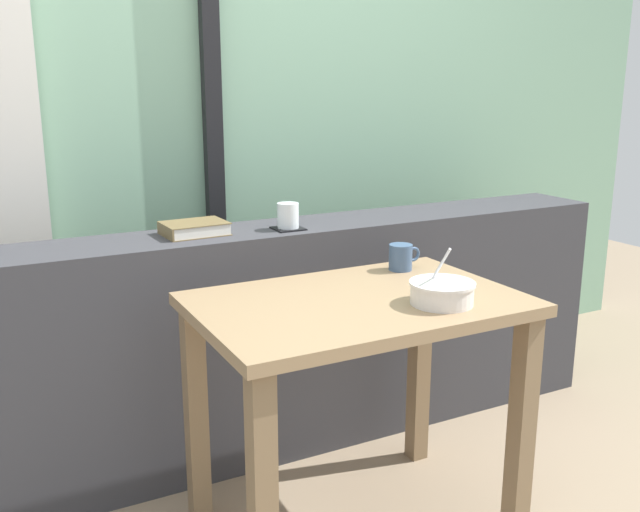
{
  "coord_description": "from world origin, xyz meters",
  "views": [
    {
      "loc": [
        -0.96,
        -1.66,
        1.34
      ],
      "look_at": [
        0.1,
        0.36,
        0.77
      ],
      "focal_mm": 39.38,
      "sensor_mm": 36.0,
      "label": 1
    }
  ],
  "objects_px": {
    "closed_book": "(194,228)",
    "ceramic_mug": "(401,257)",
    "soup_bowl": "(442,292)",
    "juice_glass": "(288,216)",
    "coaster_square": "(288,228)",
    "breakfast_table": "(357,346)"
  },
  "relations": [
    {
      "from": "juice_glass",
      "to": "soup_bowl",
      "type": "bearing_deg",
      "value": -77.24
    },
    {
      "from": "breakfast_table",
      "to": "closed_book",
      "type": "relative_size",
      "value": 4.32
    },
    {
      "from": "breakfast_table",
      "to": "closed_book",
      "type": "xyz_separation_m",
      "value": [
        -0.29,
        0.59,
        0.26
      ]
    },
    {
      "from": "breakfast_table",
      "to": "juice_glass",
      "type": "bearing_deg",
      "value": 86.88
    },
    {
      "from": "coaster_square",
      "to": "ceramic_mug",
      "type": "bearing_deg",
      "value": -51.57
    },
    {
      "from": "coaster_square",
      "to": "juice_glass",
      "type": "height_order",
      "value": "juice_glass"
    },
    {
      "from": "coaster_square",
      "to": "closed_book",
      "type": "height_order",
      "value": "closed_book"
    },
    {
      "from": "closed_book",
      "to": "coaster_square",
      "type": "bearing_deg",
      "value": -12.08
    },
    {
      "from": "ceramic_mug",
      "to": "closed_book",
      "type": "bearing_deg",
      "value": 145.69
    },
    {
      "from": "breakfast_table",
      "to": "coaster_square",
      "type": "height_order",
      "value": "coaster_square"
    },
    {
      "from": "ceramic_mug",
      "to": "soup_bowl",
      "type": "bearing_deg",
      "value": -106.2
    },
    {
      "from": "breakfast_table",
      "to": "soup_bowl",
      "type": "relative_size",
      "value": 5.03
    },
    {
      "from": "breakfast_table",
      "to": "closed_book",
      "type": "height_order",
      "value": "closed_book"
    },
    {
      "from": "coaster_square",
      "to": "ceramic_mug",
      "type": "height_order",
      "value": "coaster_square"
    },
    {
      "from": "closed_book",
      "to": "ceramic_mug",
      "type": "bearing_deg",
      "value": -34.31
    },
    {
      "from": "juice_glass",
      "to": "ceramic_mug",
      "type": "height_order",
      "value": "juice_glass"
    },
    {
      "from": "ceramic_mug",
      "to": "coaster_square",
      "type": "bearing_deg",
      "value": 128.43
    },
    {
      "from": "juice_glass",
      "to": "soup_bowl",
      "type": "xyz_separation_m",
      "value": [
        0.15,
        -0.67,
        -0.11
      ]
    },
    {
      "from": "soup_bowl",
      "to": "breakfast_table",
      "type": "bearing_deg",
      "value": 140.6
    },
    {
      "from": "soup_bowl",
      "to": "ceramic_mug",
      "type": "bearing_deg",
      "value": 73.8
    },
    {
      "from": "breakfast_table",
      "to": "coaster_square",
      "type": "relative_size",
      "value": 9.19
    },
    {
      "from": "breakfast_table",
      "to": "soup_bowl",
      "type": "height_order",
      "value": "soup_bowl"
    }
  ]
}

